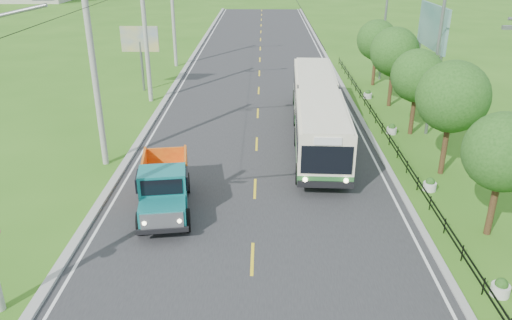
{
  "coord_description": "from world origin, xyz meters",
  "views": [
    {
      "loc": [
        0.39,
        -16.1,
        11.16
      ],
      "look_at": [
        0.06,
        5.22,
        1.9
      ],
      "focal_mm": 35.0,
      "sensor_mm": 36.0,
      "label": 1
    }
  ],
  "objects_px": {
    "streetlight_mid": "(434,57)",
    "tree_fifth": "(394,54)",
    "tree_third": "(452,100)",
    "planter_near": "(430,185)",
    "pole_near": "(95,73)",
    "pole_mid": "(146,34)",
    "planter_mid": "(392,129)",
    "planter_far": "(368,95)",
    "tree_fourth": "(417,78)",
    "tree_back": "(377,42)",
    "dump_truck": "(164,184)",
    "bus": "(317,108)",
    "streetlight_far": "(383,23)",
    "billboard_left": "(140,43)",
    "planter_front": "(501,288)",
    "tree_second": "(503,155)",
    "billboard_right": "(432,33)",
    "pole_far": "(173,13)"
  },
  "relations": [
    {
      "from": "pole_far",
      "to": "tree_third",
      "type": "distance_m",
      "value": 30.78
    },
    {
      "from": "tree_fifth",
      "to": "dump_truck",
      "type": "height_order",
      "value": "tree_fifth"
    },
    {
      "from": "planter_far",
      "to": "streetlight_mid",
      "type": "bearing_deg",
      "value": -75.68
    },
    {
      "from": "pole_mid",
      "to": "streetlight_mid",
      "type": "height_order",
      "value": "pole_mid"
    },
    {
      "from": "streetlight_mid",
      "to": "planter_far",
      "type": "height_order",
      "value": "streetlight_mid"
    },
    {
      "from": "pole_near",
      "to": "pole_mid",
      "type": "bearing_deg",
      "value": 90.0
    },
    {
      "from": "streetlight_far",
      "to": "pole_far",
      "type": "bearing_deg",
      "value": 165.19
    },
    {
      "from": "tree_second",
      "to": "dump_truck",
      "type": "relative_size",
      "value": 0.91
    },
    {
      "from": "planter_near",
      "to": "billboard_right",
      "type": "relative_size",
      "value": 0.09
    },
    {
      "from": "tree_fifth",
      "to": "tree_fourth",
      "type": "bearing_deg",
      "value": -90.0
    },
    {
      "from": "tree_third",
      "to": "tree_fourth",
      "type": "distance_m",
      "value": 6.01
    },
    {
      "from": "tree_back",
      "to": "dump_truck",
      "type": "height_order",
      "value": "tree_back"
    },
    {
      "from": "planter_near",
      "to": "bus",
      "type": "distance_m",
      "value": 8.93
    },
    {
      "from": "tree_second",
      "to": "tree_fifth",
      "type": "relative_size",
      "value": 0.91
    },
    {
      "from": "planter_mid",
      "to": "planter_far",
      "type": "xyz_separation_m",
      "value": [
        0.0,
        8.0,
        0.0
      ]
    },
    {
      "from": "tree_back",
      "to": "bus",
      "type": "distance_m",
      "value": 14.36
    },
    {
      "from": "pole_near",
      "to": "planter_front",
      "type": "xyz_separation_m",
      "value": [
        16.86,
        -11.0,
        -4.81
      ]
    },
    {
      "from": "planter_front",
      "to": "planter_far",
      "type": "distance_m",
      "value": 24.0
    },
    {
      "from": "tree_third",
      "to": "planter_near",
      "type": "relative_size",
      "value": 8.96
    },
    {
      "from": "tree_back",
      "to": "streetlight_far",
      "type": "bearing_deg",
      "value": 67.08
    },
    {
      "from": "streetlight_mid",
      "to": "tree_fifth",
      "type": "bearing_deg",
      "value": 97.29
    },
    {
      "from": "planter_near",
      "to": "billboard_left",
      "type": "distance_m",
      "value": 25.78
    },
    {
      "from": "tree_second",
      "to": "tree_third",
      "type": "height_order",
      "value": "tree_third"
    },
    {
      "from": "pole_near",
      "to": "planter_far",
      "type": "bearing_deg",
      "value": 37.63
    },
    {
      "from": "pole_near",
      "to": "tree_fourth",
      "type": "distance_m",
      "value": 18.89
    },
    {
      "from": "billboard_left",
      "to": "billboard_right",
      "type": "bearing_deg",
      "value": -10.4
    },
    {
      "from": "tree_second",
      "to": "tree_back",
      "type": "bearing_deg",
      "value": 90.0
    },
    {
      "from": "tree_fourth",
      "to": "streetlight_mid",
      "type": "xyz_separation_m",
      "value": [
        0.79,
        -0.14,
        1.32
      ]
    },
    {
      "from": "planter_far",
      "to": "billboard_right",
      "type": "xyz_separation_m",
      "value": [
        3.7,
        -2.0,
        5.06
      ]
    },
    {
      "from": "tree_third",
      "to": "planter_near",
      "type": "height_order",
      "value": "tree_third"
    },
    {
      "from": "tree_fourth",
      "to": "pole_mid",
      "type": "bearing_deg",
      "value": 159.26
    },
    {
      "from": "tree_second",
      "to": "planter_mid",
      "type": "bearing_deg",
      "value": 96.05
    },
    {
      "from": "tree_third",
      "to": "tree_fourth",
      "type": "xyz_separation_m",
      "value": [
        -0.0,
        6.0,
        -0.4
      ]
    },
    {
      "from": "billboard_left",
      "to": "billboard_right",
      "type": "height_order",
      "value": "billboard_right"
    },
    {
      "from": "streetlight_far",
      "to": "dump_truck",
      "type": "distance_m",
      "value": 28.51
    },
    {
      "from": "billboard_right",
      "to": "dump_truck",
      "type": "bearing_deg",
      "value": -135.24
    },
    {
      "from": "tree_third",
      "to": "planter_near",
      "type": "distance_m",
      "value": 4.46
    },
    {
      "from": "planter_mid",
      "to": "tree_fourth",
      "type": "bearing_deg",
      "value": 6.39
    },
    {
      "from": "tree_back",
      "to": "billboard_left",
      "type": "distance_m",
      "value": 19.48
    },
    {
      "from": "streetlight_far",
      "to": "planter_front",
      "type": "xyz_separation_m",
      "value": [
        -2.04,
        -30.0,
        -4.62
      ]
    },
    {
      "from": "tree_fifth",
      "to": "planter_far",
      "type": "relative_size",
      "value": 8.66
    },
    {
      "from": "streetlight_far",
      "to": "bus",
      "type": "bearing_deg",
      "value": -115.27
    },
    {
      "from": "streetlight_far",
      "to": "billboard_left",
      "type": "xyz_separation_m",
      "value": [
        -20.14,
        -4.0,
        -1.04
      ]
    },
    {
      "from": "pole_mid",
      "to": "tree_fourth",
      "type": "height_order",
      "value": "pole_mid"
    },
    {
      "from": "pole_far",
      "to": "tree_second",
      "type": "distance_m",
      "value": 35.82
    },
    {
      "from": "pole_near",
      "to": "planter_far",
      "type": "xyz_separation_m",
      "value": [
        16.86,
        13.0,
        -4.81
      ]
    },
    {
      "from": "streetlight_far",
      "to": "tree_third",
      "type": "bearing_deg",
      "value": -92.27
    },
    {
      "from": "tree_second",
      "to": "tree_fifth",
      "type": "height_order",
      "value": "tree_fifth"
    },
    {
      "from": "pole_near",
      "to": "dump_truck",
      "type": "relative_size",
      "value": 1.72
    },
    {
      "from": "tree_fifth",
      "to": "billboard_left",
      "type": "xyz_separation_m",
      "value": [
        -19.36,
        3.86,
        0.01
      ]
    }
  ]
}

